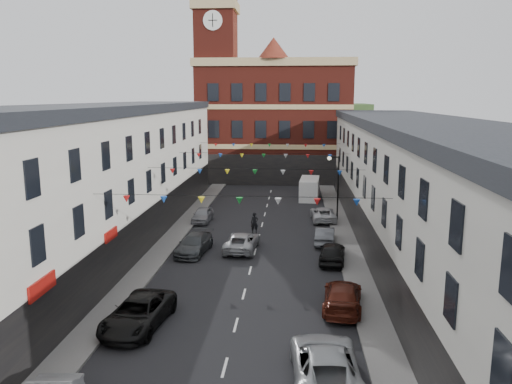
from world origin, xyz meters
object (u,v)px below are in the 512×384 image
(car_right_e, at_px, (325,235))
(white_van, at_px, (309,189))
(car_right_d, at_px, (332,252))
(car_right_f, at_px, (323,214))
(car_left_c, at_px, (138,313))
(moving_car, at_px, (242,241))
(street_lamp, at_px, (335,179))
(pedestrian, at_px, (255,223))
(car_left_e, at_px, (203,215))
(car_right_b, at_px, (325,365))
(car_left_d, at_px, (194,244))
(car_right_c, at_px, (343,296))

(car_right_e, height_order, white_van, white_van)
(car_right_d, relative_size, car_right_f, 0.92)
(car_right_e, bearing_deg, white_van, -82.08)
(car_left_c, height_order, moving_car, car_left_c)
(white_van, bearing_deg, street_lamp, -73.89)
(moving_car, xyz_separation_m, pedestrian, (0.58, 4.76, 0.21))
(car_left_e, bearing_deg, car_right_d, -41.92)
(car_right_f, height_order, moving_car, moving_car)
(car_right_f, height_order, pedestrian, pedestrian)
(car_left_c, height_order, car_left_e, car_left_c)
(car_right_b, xyz_separation_m, moving_car, (-5.18, 17.21, -0.13))
(car_left_e, xyz_separation_m, car_right_b, (9.66, -25.49, 0.15))
(car_left_c, relative_size, pedestrian, 2.98)
(car_left_c, relative_size, car_right_b, 0.91)
(car_right_e, relative_size, white_van, 0.78)
(car_left_d, relative_size, car_right_c, 0.96)
(car_left_e, relative_size, car_right_f, 0.83)
(street_lamp, height_order, pedestrian, street_lamp)
(car_right_f, bearing_deg, car_left_d, 43.64)
(moving_car, bearing_deg, white_van, -102.24)
(car_right_f, bearing_deg, moving_car, 52.59)
(white_van, bearing_deg, pedestrian, -104.03)
(car_left_c, xyz_separation_m, pedestrian, (4.35, 17.71, 0.15))
(street_lamp, xyz_separation_m, car_left_e, (-12.05, -1.35, -3.25))
(street_lamp, distance_m, car_left_c, 25.46)
(street_lamp, xyz_separation_m, car_left_d, (-10.96, -10.61, -3.22))
(street_lamp, bearing_deg, white_van, 101.62)
(car_left_e, height_order, car_right_e, car_right_e)
(car_left_d, bearing_deg, car_right_d, -0.72)
(car_right_c, relative_size, car_right_f, 1.07)
(car_left_e, xyz_separation_m, car_right_e, (10.75, -6.08, 0.02))
(car_right_f, bearing_deg, car_right_d, 87.00)
(car_right_d, bearing_deg, street_lamp, -88.76)
(car_left_c, xyz_separation_m, car_left_d, (0.38, 11.97, -0.05))
(car_right_c, bearing_deg, car_left_d, -35.47)
(car_right_e, bearing_deg, car_left_c, 61.92)
(car_right_e, bearing_deg, car_right_b, 92.24)
(car_left_c, bearing_deg, pedestrian, 82.47)
(car_right_b, bearing_deg, car_left_e, -71.54)
(car_right_c, distance_m, pedestrian, 15.86)
(car_left_e, xyz_separation_m, car_right_f, (11.00, 1.24, -0.01))
(car_right_f, relative_size, white_van, 0.89)
(car_right_e, bearing_deg, pedestrian, -18.75)
(car_left_c, height_order, white_van, white_van)
(car_right_f, distance_m, pedestrian, 7.62)
(street_lamp, relative_size, car_right_e, 1.48)
(car_right_d, relative_size, moving_car, 0.88)
(street_lamp, height_order, car_left_c, street_lamp)
(car_left_e, relative_size, car_right_e, 0.95)
(car_left_d, relative_size, car_left_e, 1.23)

